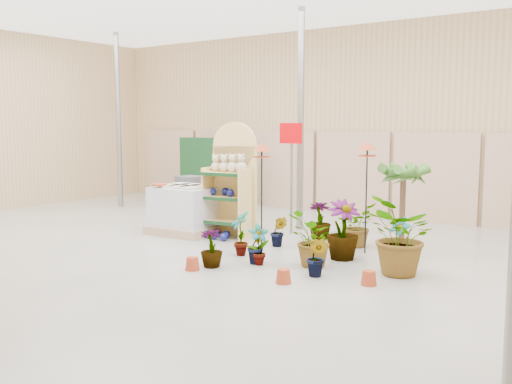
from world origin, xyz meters
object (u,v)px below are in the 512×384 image
bird_table_front (262,151)px  display_shelf (232,184)px  pallet_stack (185,210)px  potted_plant_2 (313,240)px

bird_table_front → display_shelf: bearing=148.6°
display_shelf → bird_table_front: bearing=-41.0°
display_shelf → pallet_stack: size_ratio=1.63×
pallet_stack → bird_table_front: 2.53m
display_shelf → potted_plant_2: 2.85m
pallet_stack → bird_table_front: size_ratio=0.73×
pallet_stack → bird_table_front: bearing=-13.6°
pallet_stack → bird_table_front: bird_table_front is taller
display_shelf → pallet_stack: (-0.92, -0.32, -0.54)m
display_shelf → potted_plant_2: size_ratio=2.62×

